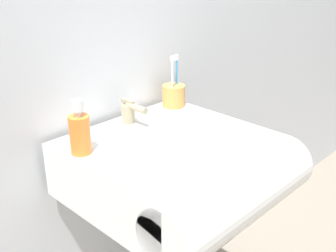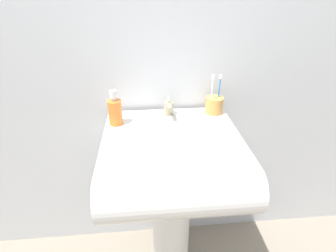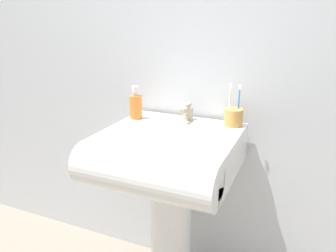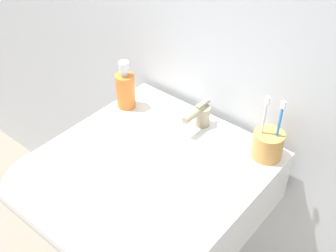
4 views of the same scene
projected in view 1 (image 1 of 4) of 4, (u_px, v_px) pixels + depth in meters
name	position (u px, v px, depth m)	size (l,w,h in m)	color
wall_back	(102.00, 20.00, 1.33)	(5.00, 0.05, 2.40)	silver
sink_basin	(184.00, 172.00, 1.26)	(0.56, 0.59, 0.17)	white
faucet	(130.00, 112.00, 1.37)	(0.05, 0.11, 0.08)	tan
toothbrush_cup	(174.00, 95.00, 1.52)	(0.08, 0.08, 0.19)	#D19347
soap_bottle	(80.00, 132.00, 1.16)	(0.06, 0.06, 0.16)	orange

